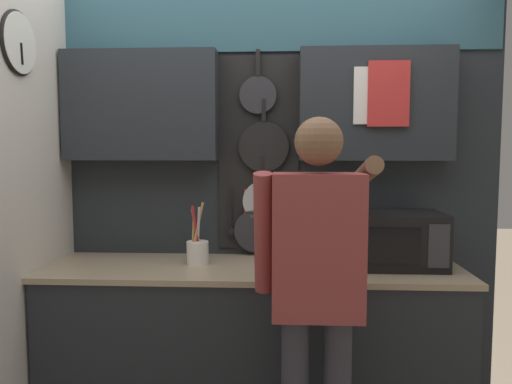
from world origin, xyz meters
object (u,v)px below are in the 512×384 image
microwave (397,239)px  knife_block (337,247)px  person (317,276)px  utensil_crock (197,250)px

microwave → knife_block: size_ratio=1.70×
knife_block → person: size_ratio=0.17×
utensil_crock → person: size_ratio=0.20×
knife_block → utensil_crock: bearing=179.9°
knife_block → microwave: bearing=-0.2°
knife_block → utensil_crock: (-0.75, 0.00, -0.03)m
microwave → utensil_crock: bearing=179.9°
microwave → utensil_crock: (-1.07, 0.00, -0.07)m
person → knife_block: bearing=75.8°
microwave → person: (-0.46, -0.56, -0.06)m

